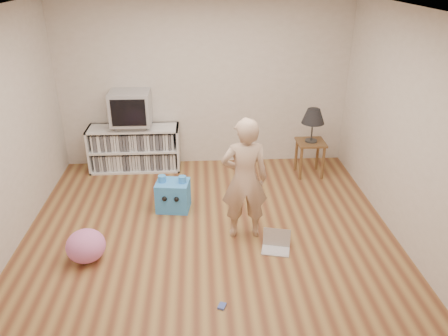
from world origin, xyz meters
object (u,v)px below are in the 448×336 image
dvd_deck (132,125)px  laptop (276,244)px  crt_tv (131,107)px  person (245,180)px  media_unit (135,148)px  side_table (310,150)px  plush_pink (86,246)px  plush_blue (173,195)px  table_lamp (313,117)px

dvd_deck → laptop: dvd_deck is taller
crt_tv → dvd_deck: bearing=90.0°
person → laptop: 0.83m
media_unit → side_table: media_unit is taller
media_unit → laptop: (1.88, -2.29, -0.29)m
media_unit → plush_pink: bearing=-96.1°
laptop → plush_pink: bearing=-164.2°
person → plush_blue: (-0.88, 0.66, -0.54)m
media_unit → side_table: bearing=-8.1°
dvd_deck → plush_blue: 1.56m
table_lamp → plush_blue: bearing=-155.4°
plush_pink → media_unit: bearing=83.9°
laptop → plush_blue: 1.57m
crt_tv → table_lamp: 2.74m
plush_pink → crt_tv: bearing=83.9°
media_unit → person: bearing=-52.3°
media_unit → plush_pink: 2.40m
media_unit → dvd_deck: size_ratio=3.11×
crt_tv → side_table: 2.80m
side_table → dvd_deck: bearing=172.2°
dvd_deck → table_lamp: (2.71, -0.37, 0.21)m
side_table → crt_tv: bearing=172.3°
crt_tv → person: 2.51m
media_unit → table_lamp: size_ratio=2.72×
plush_blue → laptop: bearing=-30.4°
crt_tv → laptop: 3.11m
dvd_deck → table_lamp: table_lamp is taller
plush_pink → laptop: bearing=2.2°
side_table → laptop: (-0.83, -1.91, -0.36)m
table_lamp → laptop: 2.26m
side_table → plush_blue: size_ratio=1.12×
plush_pink → person: bearing=12.5°
side_table → laptop: side_table is taller
media_unit → plush_blue: media_unit is taller
media_unit → side_table: (2.71, -0.39, 0.07)m
side_table → table_lamp: size_ratio=1.07×
crt_tv → laptop: size_ratio=1.64×
media_unit → dvd_deck: (0.00, -0.02, 0.39)m
person → side_table: bearing=-127.2°
laptop → plush_blue: plush_blue is taller
crt_tv → plush_blue: bearing=-63.3°
media_unit → table_lamp: (2.71, -0.39, 0.59)m
media_unit → person: (1.53, -1.98, 0.40)m
media_unit → plush_blue: bearing=-63.6°
dvd_deck → plush_pink: bearing=-96.1°
dvd_deck → plush_pink: (-0.25, -2.36, -0.55)m
dvd_deck → plush_blue: (0.66, -1.31, -0.53)m
dvd_deck → plush_pink: 2.44m
table_lamp → person: (-1.18, -1.60, -0.19)m
table_lamp → plush_blue: 2.37m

